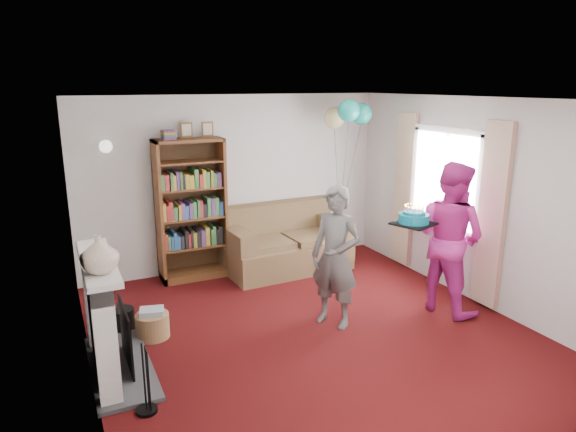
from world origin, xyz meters
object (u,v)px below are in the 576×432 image
person_striped (335,257)px  birthday_cake (414,219)px  bookcase (191,211)px  person_magenta (450,238)px  sofa (284,245)px

person_striped → birthday_cake: size_ratio=3.95×
bookcase → person_magenta: 3.41m
bookcase → sofa: size_ratio=1.22×
person_magenta → birthday_cake: bearing=77.2°
person_striped → person_magenta: (1.41, -0.22, 0.10)m
bookcase → birthday_cake: size_ratio=5.34×
sofa → birthday_cake: bearing=-76.8°
sofa → person_magenta: 2.48m
person_magenta → birthday_cake: 0.63m
person_magenta → sofa: bearing=14.9°
bookcase → person_striped: bookcase is taller
bookcase → person_striped: (1.06, -2.13, -0.15)m
sofa → birthday_cake: size_ratio=4.39×
sofa → birthday_cake: 2.37m
person_striped → person_magenta: bearing=50.2°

